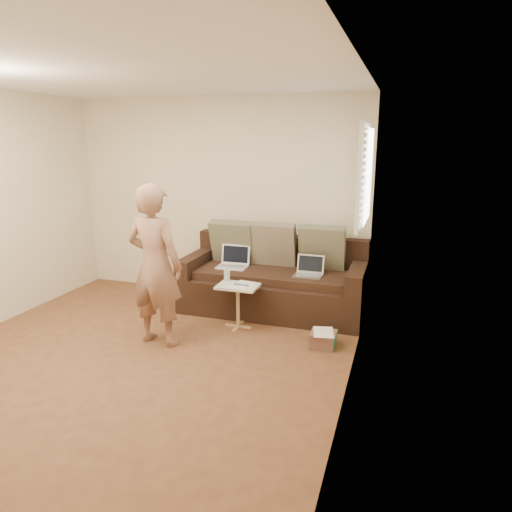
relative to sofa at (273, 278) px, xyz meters
name	(u,v)px	position (x,y,z in m)	size (l,w,h in m)	color
floor	(131,364)	(-0.90, -1.77, -0.42)	(4.50, 4.50, 0.00)	#563320
ceiling	(109,71)	(-0.90, -1.77, 2.18)	(4.50, 4.50, 0.00)	white
wall_back	(218,199)	(-0.90, 0.48, 0.87)	(4.00, 4.00, 0.00)	beige
wall_right	(351,245)	(1.10, -1.77, 0.87)	(4.50, 4.50, 0.00)	beige
window_blinds	(365,176)	(1.05, -0.27, 1.28)	(0.12, 0.88, 1.08)	white
sofa	(273,278)	(0.00, 0.00, 0.00)	(2.20, 0.95, 0.85)	black
pillow_left	(232,242)	(-0.60, 0.19, 0.37)	(0.55, 0.14, 0.55)	#555740
pillow_mid	(274,245)	(-0.05, 0.21, 0.37)	(0.55, 0.14, 0.55)	brown
pillow_right	(322,248)	(0.55, 0.22, 0.37)	(0.55, 0.14, 0.55)	#555740
laptop_silver	(308,276)	(0.45, -0.12, 0.10)	(0.32, 0.23, 0.21)	#B7BABC
laptop_white	(232,267)	(-0.52, -0.04, 0.10)	(0.37, 0.27, 0.27)	white
person	(155,266)	(-0.88, -1.26, 0.41)	(0.61, 0.41, 1.67)	#865649
side_table	(238,306)	(-0.23, -0.62, -0.18)	(0.45, 0.32, 0.50)	silver
drinking_glass	(227,276)	(-0.41, -0.51, 0.13)	(0.07, 0.07, 0.12)	silver
scissors	(241,285)	(-0.19, -0.63, 0.08)	(0.18, 0.10, 0.02)	silver
paper_on_table	(242,285)	(-0.19, -0.60, 0.07)	(0.21, 0.30, 0.00)	white
striped_box	(323,339)	(0.77, -0.84, -0.34)	(0.26, 0.26, 0.16)	red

